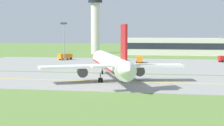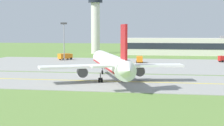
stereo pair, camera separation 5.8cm
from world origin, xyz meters
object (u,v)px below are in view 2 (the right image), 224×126
object	(u,v)px
service_truck_fuel	(65,56)
service_truck_baggage	(139,59)
control_tower	(95,18)
service_truck_catering	(224,59)
airplane_lead	(111,63)
apron_light_mast	(64,37)

from	to	relation	value
service_truck_fuel	service_truck_baggage	bearing A→B (deg)	-16.79
service_truck_fuel	control_tower	size ratio (longest dim) A/B	0.20
service_truck_catering	control_tower	xyz separation A→B (m)	(-57.90, 42.22, 17.10)
service_truck_fuel	airplane_lead	bearing A→B (deg)	-63.07
airplane_lead	service_truck_catering	size ratio (longest dim) A/B	5.73
service_truck_fuel	service_truck_catering	distance (m)	60.80
service_truck_baggage	service_truck_fuel	bearing A→B (deg)	163.21
service_truck_catering	control_tower	bearing A→B (deg)	143.90
service_truck_fuel	apron_light_mast	xyz separation A→B (m)	(1.27, -5.22, 7.79)
service_truck_baggage	apron_light_mast	size ratio (longest dim) A/B	0.42
service_truck_baggage	service_truck_fuel	xyz separation A→B (m)	(-30.48, 9.19, 0.00)
airplane_lead	service_truck_fuel	bearing A→B (deg)	116.93
airplane_lead	service_truck_catering	xyz separation A→B (m)	(32.22, 56.25, -2.95)
service_truck_catering	apron_light_mast	bearing A→B (deg)	-175.00
apron_light_mast	service_truck_catering	bearing A→B (deg)	5.00
service_truck_fuel	apron_light_mast	bearing A→B (deg)	-76.35
service_truck_baggage	service_truck_catering	bearing A→B (deg)	16.86
apron_light_mast	service_truck_fuel	bearing A→B (deg)	103.65
service_truck_baggage	apron_light_mast	xyz separation A→B (m)	(-29.21, 3.98, 7.79)
service_truck_fuel	control_tower	world-z (taller)	control_tower
service_truck_baggage	airplane_lead	bearing A→B (deg)	-92.32
airplane_lead	apron_light_mast	size ratio (longest dim) A/B	2.61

